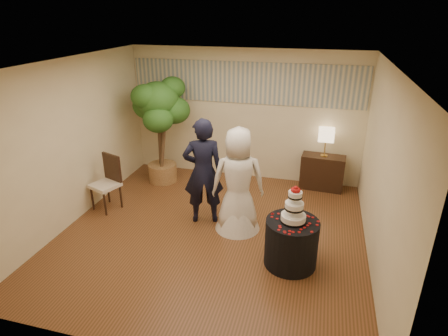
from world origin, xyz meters
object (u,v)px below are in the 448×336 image
(groom, at_px, (203,172))
(table_lamp, at_px, (325,143))
(ficus_tree, at_px, (160,131))
(side_chair, at_px, (105,184))
(bride, at_px, (238,181))
(console, at_px, (322,172))
(cake_table, at_px, (291,243))
(wedding_cake, at_px, (294,204))

(groom, height_order, table_lamp, groom)
(ficus_tree, xyz_separation_m, side_chair, (-0.52, -1.44, -0.63))
(bride, xyz_separation_m, ficus_tree, (-2.03, 1.47, 0.24))
(console, bearing_deg, table_lamp, 0.00)
(console, height_order, side_chair, side_chair)
(cake_table, distance_m, ficus_tree, 3.83)
(bride, height_order, table_lamp, bride)
(wedding_cake, bearing_deg, side_chair, 167.24)
(cake_table, relative_size, side_chair, 0.74)
(ficus_tree, bearing_deg, wedding_cake, -36.60)
(cake_table, relative_size, wedding_cake, 1.38)
(wedding_cake, bearing_deg, bride, 142.08)
(cake_table, height_order, table_lamp, table_lamp)
(console, distance_m, ficus_tree, 3.51)
(table_lamp, bearing_deg, groom, -136.82)
(groom, xyz_separation_m, cake_table, (1.62, -0.87, -0.58))
(cake_table, bearing_deg, wedding_cake, 0.00)
(groom, relative_size, cake_table, 2.45)
(console, bearing_deg, wedding_cake, -93.96)
(table_lamp, relative_size, ficus_tree, 0.25)
(cake_table, relative_size, console, 0.88)
(bride, bearing_deg, wedding_cake, 127.51)
(console, height_order, table_lamp, table_lamp)
(groom, relative_size, wedding_cake, 3.38)
(cake_table, xyz_separation_m, console, (0.38, 2.75, 0.00))
(table_lamp, bearing_deg, side_chair, -153.45)
(groom, distance_m, console, 2.80)
(cake_table, height_order, ficus_tree, ficus_tree)
(cake_table, bearing_deg, bride, 142.08)
(side_chair, bearing_deg, cake_table, 7.99)
(wedding_cake, distance_m, console, 2.85)
(groom, distance_m, bride, 0.65)
(groom, height_order, side_chair, groom)
(side_chair, bearing_deg, wedding_cake, 7.99)
(ficus_tree, height_order, side_chair, ficus_tree)
(groom, relative_size, console, 2.16)
(groom, xyz_separation_m, table_lamp, (2.00, 1.87, 0.07))
(bride, height_order, cake_table, bride)
(bride, xyz_separation_m, console, (1.36, 1.99, -0.54))
(bride, bearing_deg, ficus_tree, -50.51)
(ficus_tree, bearing_deg, groom, -44.36)
(groom, distance_m, cake_table, 1.93)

